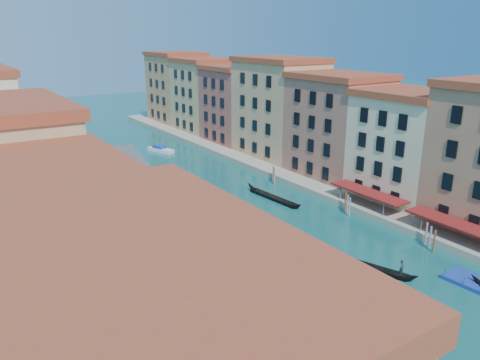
{
  "coord_description": "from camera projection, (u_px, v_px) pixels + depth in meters",
  "views": [
    {
      "loc": [
        -29.51,
        -5.51,
        25.51
      ],
      "look_at": [
        2.66,
        43.83,
        7.0
      ],
      "focal_mm": 35.0,
      "sensor_mm": 36.0,
      "label": 1
    }
  ],
  "objects": [
    {
      "name": "vaporetto_far",
      "position": [
        129.0,
        164.0,
        89.64
      ],
      "size": [
        9.29,
        22.82,
        3.31
      ],
      "rotation": [
        0.0,
        0.0,
        -0.2
      ],
      "color": "white",
      "rests_on": "ground"
    },
    {
      "name": "right_bank_palazzos",
      "position": [
        298.0,
        117.0,
        92.09
      ],
      "size": [
        12.8,
        128.4,
        21.0
      ],
      "color": "#A44F34",
      "rests_on": "ground"
    },
    {
      "name": "gondola_far",
      "position": [
        272.0,
        197.0,
        75.3
      ],
      "size": [
        2.12,
        13.51,
        1.91
      ],
      "rotation": [
        0.0,
        0.0,
        0.08
      ],
      "color": "black",
      "rests_on": "ground"
    },
    {
      "name": "motorboat_far",
      "position": [
        160.0,
        149.0,
        105.42
      ],
      "size": [
        4.19,
        6.93,
        1.37
      ],
      "rotation": [
        0.0,
        0.0,
        0.34
      ],
      "color": "white",
      "rests_on": "ground"
    },
    {
      "name": "motorboat_mid",
      "position": [
        177.0,
        202.0,
        72.59
      ],
      "size": [
        4.42,
        6.64,
        1.32
      ],
      "rotation": [
        0.0,
        0.0,
        -0.42
      ],
      "color": "white",
      "rests_on": "ground"
    },
    {
      "name": "restaurant_awnings",
      "position": [
        469.0,
        228.0,
        56.48
      ],
      "size": [
        3.2,
        44.55,
        3.12
      ],
      "color": "maroon",
      "rests_on": "ground"
    },
    {
      "name": "mooring_poles_right",
      "position": [
        411.0,
        231.0,
        60.01
      ],
      "size": [
        1.44,
        54.24,
        3.2
      ],
      "color": "brown",
      "rests_on": "ground"
    },
    {
      "name": "blue_dock",
      "position": [
        472.0,
        281.0,
        49.91
      ],
      "size": [
        3.88,
        5.52,
        0.44
      ],
      "rotation": [
        0.0,
        0.0,
        0.07
      ],
      "color": "#1C3D9F",
      "rests_on": "ground"
    },
    {
      "name": "quay",
      "position": [
        264.0,
        168.0,
        90.69
      ],
      "size": [
        4.0,
        140.0,
        1.0
      ],
      "primitive_type": "cube",
      "color": "#9C947E",
      "rests_on": "ground"
    },
    {
      "name": "gondola_fore",
      "position": [
        366.0,
        265.0,
        53.08
      ],
      "size": [
        5.19,
        11.92,
        2.47
      ],
      "rotation": [
        0.0,
        0.0,
        0.36
      ],
      "color": "black",
      "rests_on": "ground"
    }
  ]
}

